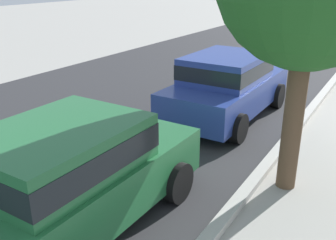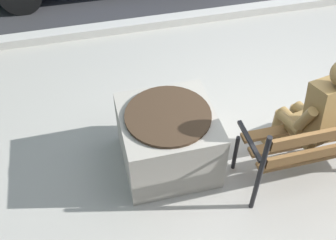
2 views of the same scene
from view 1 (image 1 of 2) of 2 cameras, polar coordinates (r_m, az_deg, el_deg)
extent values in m
cube|color=#2D2D30|center=(12.16, -1.02, 5.18)|extent=(60.00, 9.00, 0.01)
cube|color=#B2AFA8|center=(10.52, 20.63, 1.58)|extent=(60.00, 0.20, 0.12)
cylinder|color=brown|center=(6.28, 18.18, 0.17)|extent=(0.31, 0.31, 2.38)
cube|color=#236638|center=(5.36, -14.11, -9.96)|extent=(4.12, 1.75, 0.70)
cube|color=#236638|center=(4.97, -15.99, -4.21)|extent=(2.15, 1.59, 0.60)
cube|color=black|center=(4.97, -15.99, -4.21)|extent=(2.16, 1.61, 0.33)
cylinder|color=black|center=(6.85, -10.95, -5.30)|extent=(0.64, 0.23, 0.64)
cylinder|color=black|center=(5.93, 1.40, -9.28)|extent=(0.64, 0.23, 0.64)
cube|color=navy|center=(9.42, 8.87, 4.06)|extent=(4.12, 1.75, 0.70)
cube|color=navy|center=(9.12, 8.71, 7.74)|extent=(2.15, 1.59, 0.60)
cube|color=black|center=(9.12, 8.71, 7.74)|extent=(2.16, 1.61, 0.33)
cylinder|color=black|center=(11.00, 7.55, 5.01)|extent=(0.64, 0.23, 0.64)
cylinder|color=black|center=(10.44, 16.03, 3.49)|extent=(0.64, 0.23, 0.64)
cylinder|color=black|center=(8.76, 0.12, 1.01)|extent=(0.64, 0.23, 0.64)
cylinder|color=black|center=(8.04, 10.44, -1.21)|extent=(0.64, 0.23, 0.64)
camera|label=2|loc=(8.50, 55.83, 10.89)|focal=41.77mm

